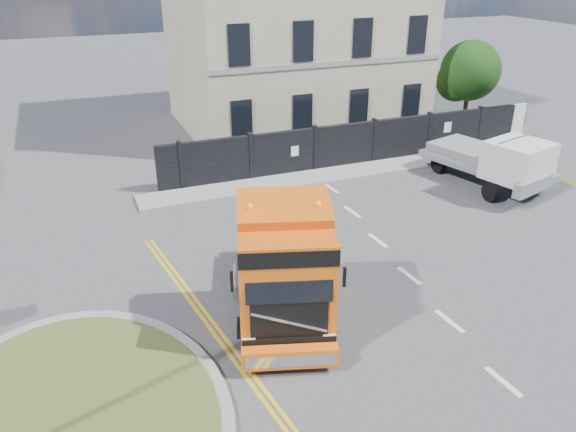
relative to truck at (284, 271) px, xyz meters
name	(u,v)px	position (x,y,z in m)	size (l,w,h in m)	color
ground	(316,289)	(1.48, 1.20, -1.61)	(120.00, 120.00, 0.00)	#424244
traffic_island	(68,428)	(-5.52, -1.80, -1.53)	(6.80, 6.80, 0.17)	gray
hoarding_fence	(365,143)	(8.03, 10.20, -0.61)	(18.80, 0.25, 2.00)	black
georgian_building	(292,18)	(7.48, 17.70, 4.17)	(12.30, 10.30, 12.80)	#B5AE90
tree	(467,73)	(15.86, 13.30, 1.44)	(3.20, 3.20, 4.80)	#382619
pavement_far	(363,170)	(7.48, 9.30, -1.55)	(20.00, 1.60, 0.12)	gray
truck	(284,271)	(0.00, 0.00, 0.00)	(3.92, 6.37, 3.59)	black
flatbed_pickup	(505,163)	(11.65, 5.13, -0.37)	(3.55, 5.95, 2.29)	slate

